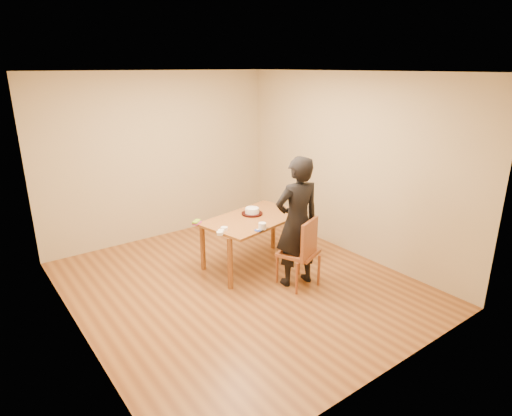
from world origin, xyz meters
TOP-DOWN VIEW (x-y plane):
  - room_shell at (0.00, 0.34)m, footprint 4.00×4.50m
  - dining_table at (0.48, 0.32)m, footprint 1.55×1.10m
  - dining_chair at (0.63, -0.45)m, footprint 0.59×0.59m
  - cake_plate at (0.54, 0.44)m, footprint 0.30×0.30m
  - cake at (0.54, 0.44)m, footprint 0.20×0.20m
  - frosting_dome at (0.54, 0.44)m, footprint 0.19×0.19m
  - frosting_tub at (0.30, -0.11)m, footprint 0.10×0.10m
  - frosting_lid at (0.22, -0.11)m, footprint 0.09×0.09m
  - frosting_dollop at (0.22, -0.11)m, footprint 0.04×0.04m
  - ramekin_green at (-0.20, 0.11)m, footprint 0.08×0.08m
  - ramekin_yellow at (-0.12, 0.16)m, footprint 0.09×0.09m
  - ramekin_multi at (-0.25, 0.06)m, footprint 0.08×0.08m
  - candy_box_pink at (-0.28, 0.58)m, footprint 0.16×0.13m
  - candy_box_green at (-0.29, 0.59)m, footprint 0.15×0.14m
  - spatula at (0.27, -0.15)m, footprint 0.15×0.08m
  - person at (0.63, -0.41)m, footprint 0.69×0.52m

SIDE VIEW (x-z plane):
  - dining_chair at x=0.63m, z-range 0.43..0.47m
  - dining_table at x=0.48m, z-range 0.71..0.75m
  - frosting_lid at x=0.22m, z-range 0.75..0.75m
  - spatula at x=0.27m, z-range 0.75..0.76m
  - candy_box_pink at x=-0.28m, z-range 0.75..0.77m
  - cake_plate at x=0.54m, z-range 0.75..0.77m
  - frosting_dollop at x=0.22m, z-range 0.75..0.77m
  - ramekin_green at x=-0.20m, z-range 0.75..0.79m
  - ramekin_multi at x=-0.25m, z-range 0.75..0.79m
  - ramekin_yellow at x=-0.12m, z-range 0.75..0.79m
  - candy_box_green at x=-0.29m, z-range 0.77..0.79m
  - frosting_tub at x=0.30m, z-range 0.75..0.84m
  - cake at x=0.54m, z-range 0.77..0.83m
  - frosting_dome at x=0.54m, z-range 0.83..0.86m
  - person at x=0.63m, z-range 0.00..1.72m
  - room_shell at x=0.00m, z-range 0.00..2.70m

